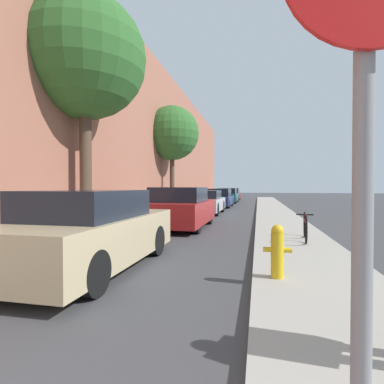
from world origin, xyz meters
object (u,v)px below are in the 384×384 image
object	(u,v)px
parked_car_champagne	(91,232)
parked_car_red	(180,208)
fire_hydrant	(277,250)
bicycle	(305,226)
parked_car_navy	(219,198)
parked_car_teal	(227,196)
parked_car_silver	(206,202)
street_tree_far	(172,134)
parked_car_maroon	(231,194)
street_tree_near	(85,59)
traffic_sign_post	(367,69)

from	to	relation	value
parked_car_champagne	parked_car_red	xyz separation A→B (m)	(0.19, 5.69, 0.02)
fire_hydrant	bicycle	size ratio (longest dim) A/B	0.48
parked_car_navy	parked_car_teal	world-z (taller)	parked_car_teal
parked_car_champagne	parked_car_navy	size ratio (longest dim) A/B	0.90
parked_car_navy	bicycle	distance (m)	14.58
parked_car_silver	fire_hydrant	distance (m)	12.18
parked_car_champagne	parked_car_navy	bearing A→B (deg)	89.48
street_tree_far	parked_car_red	bearing A→B (deg)	-71.62
parked_car_champagne	street_tree_far	size ratio (longest dim) A/B	0.65
parked_car_silver	bicycle	world-z (taller)	parked_car_silver
street_tree_far	parked_car_maroon	bearing A→B (deg)	82.07
bicycle	parked_car_red	bearing A→B (deg)	154.58
street_tree_near	parked_car_maroon	bearing A→B (deg)	84.64
street_tree_far	bicycle	distance (m)	12.50
parked_car_red	parked_car_maroon	distance (m)	23.65
parked_car_champagne	parked_car_navy	xyz separation A→B (m)	(0.16, 17.29, -0.05)
parked_car_maroon	bicycle	distance (m)	26.41
parked_car_silver	street_tree_far	world-z (taller)	street_tree_far
parked_car_navy	bicycle	xyz separation A→B (m)	(4.00, -14.02, -0.16)
parked_car_champagne	parked_car_maroon	distance (m)	29.34
parked_car_teal	traffic_sign_post	xyz separation A→B (m)	(3.15, -26.96, 1.26)
parked_car_red	street_tree_near	distance (m)	5.84
parked_car_navy	street_tree_far	bearing A→B (deg)	-119.91
parked_car_champagne	parked_car_maroon	bearing A→B (deg)	89.99
parked_car_red	parked_car_silver	world-z (taller)	parked_car_red
parked_car_silver	traffic_sign_post	bearing A→B (deg)	-78.21
street_tree_near	traffic_sign_post	world-z (taller)	street_tree_near
parked_car_teal	street_tree_near	bearing A→B (deg)	-97.53
parked_car_champagne	street_tree_near	bearing A→B (deg)	122.91
parked_car_teal	parked_car_navy	bearing A→B (deg)	-90.15
parked_car_champagne	street_tree_far	bearing A→B (deg)	99.81
parked_car_navy	fire_hydrant	world-z (taller)	parked_car_navy
parked_car_teal	street_tree_far	bearing A→B (deg)	-103.57
parked_car_teal	bicycle	distance (m)	20.30
parked_car_navy	bicycle	bearing A→B (deg)	-74.10
parked_car_red	traffic_sign_post	bearing A→B (deg)	-71.73
parked_car_teal	parked_car_champagne	bearing A→B (deg)	-90.43
parked_car_silver	street_tree_far	size ratio (longest dim) A/B	0.65
traffic_sign_post	parked_car_silver	bearing A→B (deg)	95.50
parked_car_red	parked_car_champagne	bearing A→B (deg)	-91.96
parked_car_red	parked_car_maroon	world-z (taller)	parked_car_red
parked_car_red	bicycle	size ratio (longest dim) A/B	2.41
parked_car_red	street_tree_far	xyz separation A→B (m)	(-2.46, 7.39, 4.08)
street_tree_near	parked_car_silver	bearing A→B (deg)	72.19
parked_car_maroon	fire_hydrant	bearing A→B (deg)	-83.73
parked_car_teal	street_tree_near	distance (m)	20.23
parked_car_navy	fire_hydrant	bearing A→B (deg)	-79.98
parked_car_champagne	parked_car_teal	size ratio (longest dim) A/B	0.96
parked_car_champagne	parked_car_navy	world-z (taller)	parked_car_champagne
parked_car_teal	bicycle	bearing A→B (deg)	-78.69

